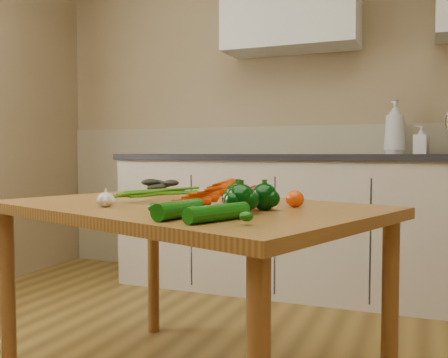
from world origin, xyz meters
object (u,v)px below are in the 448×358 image
(garlic_bulb, at_px, (106,200))
(pepper_a, at_px, (238,197))
(soap_bottle_a, at_px, (395,127))
(zucchini_b, at_px, (178,210))
(pepper_c, at_px, (241,199))
(leafy_greens, at_px, (159,183))
(table, at_px, (186,226))
(soap_bottle_b, at_px, (421,140))
(tomato_a, at_px, (256,194))
(tomato_c, at_px, (295,199))
(pepper_b, at_px, (264,197))
(carrot_bunch, at_px, (193,194))
(tomato_b, at_px, (266,197))
(zucchini_a, at_px, (217,213))

(garlic_bulb, xyz_separation_m, pepper_a, (0.47, 0.05, 0.02))
(soap_bottle_a, relative_size, zucchini_b, 1.90)
(pepper_c, bearing_deg, leafy_greens, 136.15)
(table, relative_size, soap_bottle_b, 8.75)
(leafy_greens, bearing_deg, tomato_a, -25.62)
(pepper_a, bearing_deg, table, 150.24)
(garlic_bulb, xyz_separation_m, tomato_c, (0.61, 0.23, 0.00))
(pepper_b, bearing_deg, pepper_a, -135.88)
(garlic_bulb, relative_size, tomato_c, 0.94)
(table, distance_m, soap_bottle_b, 1.91)
(pepper_c, distance_m, tomato_c, 0.26)
(table, height_order, zucchini_b, zucchini_b)
(pepper_a, bearing_deg, carrot_bunch, 142.47)
(garlic_bulb, relative_size, pepper_c, 0.66)
(carrot_bunch, xyz_separation_m, pepper_c, (0.28, -0.24, 0.01))
(zucchini_b, bearing_deg, soap_bottle_a, 77.51)
(garlic_bulb, distance_m, tomato_b, 0.55)
(table, height_order, tomato_a, tomato_a)
(table, relative_size, pepper_a, 17.30)
(soap_bottle_b, distance_m, tomato_a, 1.69)
(soap_bottle_b, relative_size, carrot_bunch, 0.71)
(soap_bottle_b, distance_m, leafy_greens, 1.73)
(leafy_greens, xyz_separation_m, garlic_bulb, (0.12, -0.59, -0.02))
(soap_bottle_a, xyz_separation_m, soap_bottle_b, (0.16, -0.03, -0.08))
(table, bearing_deg, pepper_c, -15.49)
(pepper_c, bearing_deg, soap_bottle_b, 75.24)
(pepper_a, bearing_deg, tomato_b, 81.65)
(pepper_b, xyz_separation_m, tomato_b, (-0.04, 0.14, -0.01))
(table, bearing_deg, tomato_b, 29.79)
(tomato_a, bearing_deg, zucchini_a, -83.81)
(tomato_a, xyz_separation_m, tomato_b, (0.06, -0.07, -0.00))
(soap_bottle_b, distance_m, zucchini_a, 2.16)
(soap_bottle_a, relative_size, garlic_bulb, 5.82)
(zucchini_b, bearing_deg, tomato_c, 60.15)
(pepper_c, xyz_separation_m, tomato_b, (0.00, 0.25, -0.01))
(leafy_greens, relative_size, pepper_c, 2.13)
(soap_bottle_a, distance_m, zucchini_a, 2.17)
(table, height_order, pepper_c, pepper_c)
(table, xyz_separation_m, zucchini_b, (0.16, -0.37, 0.11))
(leafy_greens, bearing_deg, table, -50.04)
(garlic_bulb, xyz_separation_m, zucchini_a, (0.49, -0.19, -0.00))
(leafy_greens, relative_size, zucchini_b, 1.06)
(soap_bottle_b, height_order, pepper_a, soap_bottle_b)
(table, height_order, leafy_greens, leafy_greens)
(pepper_a, xyz_separation_m, tomato_b, (0.03, 0.20, -0.01))
(carrot_bunch, distance_m, leafy_greens, 0.49)
(zucchini_b, bearing_deg, carrot_bunch, 110.08)
(garlic_bulb, distance_m, pepper_c, 0.49)
(soap_bottle_b, distance_m, tomato_c, 1.73)
(table, bearing_deg, tomato_a, 47.84)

